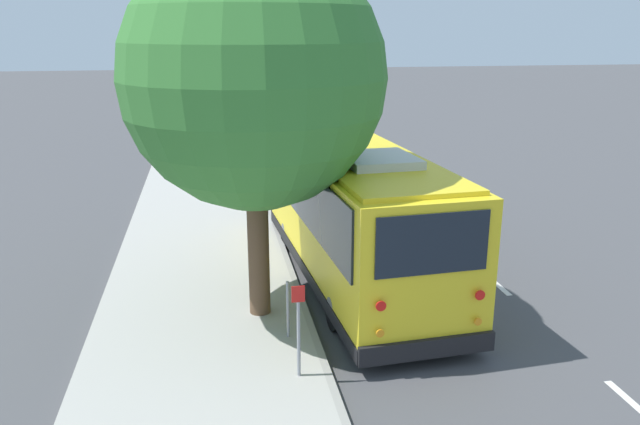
{
  "coord_description": "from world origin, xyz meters",
  "views": [
    {
      "loc": [
        -13.38,
        3.48,
        5.81
      ],
      "look_at": [
        1.51,
        0.81,
        1.3
      ],
      "focal_mm": 35.0,
      "sensor_mm": 36.0,
      "label": 1
    }
  ],
  "objects_px": {
    "parked_sedan_gray": "(263,130)",
    "sign_post_near": "(299,330)",
    "parked_sedan_white": "(285,157)",
    "parked_sedan_maroon": "(255,115)",
    "street_tree": "(252,58)",
    "sign_post_far": "(288,309)",
    "shuttle_bus": "(355,208)",
    "fire_hydrant": "(251,197)"
  },
  "relations": [
    {
      "from": "parked_sedan_gray",
      "to": "street_tree",
      "type": "relative_size",
      "value": 0.54
    },
    {
      "from": "parked_sedan_gray",
      "to": "sign_post_near",
      "type": "xyz_separation_m",
      "value": [
        -23.47,
        1.52,
        0.4
      ]
    },
    {
      "from": "parked_sedan_white",
      "to": "parked_sedan_gray",
      "type": "distance_m",
      "value": 7.16
    },
    {
      "from": "parked_sedan_white",
      "to": "parked_sedan_maroon",
      "type": "distance_m",
      "value": 13.28
    },
    {
      "from": "parked_sedan_gray",
      "to": "parked_sedan_maroon",
      "type": "distance_m",
      "value": 6.12
    },
    {
      "from": "parked_sedan_white",
      "to": "street_tree",
      "type": "distance_m",
      "value": 14.54
    },
    {
      "from": "parked_sedan_gray",
      "to": "parked_sedan_maroon",
      "type": "xyz_separation_m",
      "value": [
        6.12,
        -0.04,
        -0.0
      ]
    },
    {
      "from": "sign_post_near",
      "to": "street_tree",
      "type": "bearing_deg",
      "value": 9.09
    },
    {
      "from": "sign_post_near",
      "to": "fire_hydrant",
      "type": "distance_m",
      "value": 10.3
    },
    {
      "from": "parked_sedan_gray",
      "to": "sign_post_near",
      "type": "height_order",
      "value": "sign_post_near"
    },
    {
      "from": "fire_hydrant",
      "to": "street_tree",
      "type": "bearing_deg",
      "value": 177.3
    },
    {
      "from": "parked_sedan_white",
      "to": "parked_sedan_gray",
      "type": "relative_size",
      "value": 1.05
    },
    {
      "from": "shuttle_bus",
      "to": "sign_post_near",
      "type": "height_order",
      "value": "shuttle_bus"
    },
    {
      "from": "shuttle_bus",
      "to": "fire_hydrant",
      "type": "relative_size",
      "value": 11.07
    },
    {
      "from": "parked_sedan_gray",
      "to": "shuttle_bus",
      "type": "bearing_deg",
      "value": 177.12
    },
    {
      "from": "street_tree",
      "to": "fire_hydrant",
      "type": "relative_size",
      "value": 9.88
    },
    {
      "from": "parked_sedan_white",
      "to": "street_tree",
      "type": "xyz_separation_m",
      "value": [
        -13.6,
        2.23,
        4.66
      ]
    },
    {
      "from": "street_tree",
      "to": "parked_sedan_maroon",
      "type": "bearing_deg",
      "value": -4.25
    },
    {
      "from": "parked_sedan_gray",
      "to": "sign_post_near",
      "type": "bearing_deg",
      "value": 172.07
    },
    {
      "from": "street_tree",
      "to": "sign_post_far",
      "type": "bearing_deg",
      "value": -161.6
    },
    {
      "from": "sign_post_far",
      "to": "fire_hydrant",
      "type": "relative_size",
      "value": 1.39
    },
    {
      "from": "parked_sedan_maroon",
      "to": "street_tree",
      "type": "relative_size",
      "value": 0.57
    },
    {
      "from": "parked_sedan_white",
      "to": "fire_hydrant",
      "type": "relative_size",
      "value": 5.64
    },
    {
      "from": "fire_hydrant",
      "to": "shuttle_bus",
      "type": "bearing_deg",
      "value": -161.04
    },
    {
      "from": "shuttle_bus",
      "to": "sign_post_near",
      "type": "distance_m",
      "value": 4.82
    },
    {
      "from": "parked_sedan_white",
      "to": "sign_post_far",
      "type": "xyz_separation_m",
      "value": [
        -14.9,
        1.8,
        0.12
      ]
    },
    {
      "from": "parked_sedan_white",
      "to": "parked_sedan_maroon",
      "type": "relative_size",
      "value": 1.01
    },
    {
      "from": "parked_sedan_white",
      "to": "sign_post_near",
      "type": "bearing_deg",
      "value": 175.54
    },
    {
      "from": "parked_sedan_white",
      "to": "sign_post_near",
      "type": "xyz_separation_m",
      "value": [
        -16.31,
        1.8,
        0.4
      ]
    },
    {
      "from": "sign_post_far",
      "to": "fire_hydrant",
      "type": "xyz_separation_m",
      "value": [
        8.88,
        0.08,
        -0.16
      ]
    },
    {
      "from": "parked_sedan_white",
      "to": "parked_sedan_gray",
      "type": "xyz_separation_m",
      "value": [
        7.15,
        0.28,
        0.0
      ]
    },
    {
      "from": "fire_hydrant",
      "to": "sign_post_far",
      "type": "bearing_deg",
      "value": -179.5
    },
    {
      "from": "shuttle_bus",
      "to": "street_tree",
      "type": "distance_m",
      "value": 4.53
    },
    {
      "from": "parked_sedan_maroon",
      "to": "fire_hydrant",
      "type": "relative_size",
      "value": 5.61
    },
    {
      "from": "parked_sedan_white",
      "to": "fire_hydrant",
      "type": "height_order",
      "value": "parked_sedan_white"
    },
    {
      "from": "parked_sedan_gray",
      "to": "sign_post_near",
      "type": "relative_size",
      "value": 2.65
    },
    {
      "from": "street_tree",
      "to": "fire_hydrant",
      "type": "xyz_separation_m",
      "value": [
        7.57,
        -0.36,
        -4.7
      ]
    },
    {
      "from": "shuttle_bus",
      "to": "parked_sedan_maroon",
      "type": "relative_size",
      "value": 1.97
    },
    {
      "from": "sign_post_near",
      "to": "sign_post_far",
      "type": "relative_size",
      "value": 1.45
    },
    {
      "from": "parked_sedan_maroon",
      "to": "street_tree",
      "type": "height_order",
      "value": "street_tree"
    },
    {
      "from": "parked_sedan_maroon",
      "to": "fire_hydrant",
      "type": "distance_m",
      "value": 19.37
    },
    {
      "from": "parked_sedan_white",
      "to": "parked_sedan_gray",
      "type": "height_order",
      "value": "parked_sedan_gray"
    }
  ]
}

